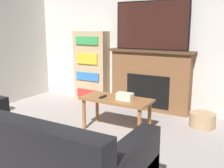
{
  "coord_description": "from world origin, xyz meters",
  "views": [
    {
      "loc": [
        1.84,
        -0.61,
        1.44
      ],
      "look_at": [
        0.12,
        2.38,
        0.69
      ],
      "focal_mm": 42.0,
      "sensor_mm": 36.0,
      "label": 1
    }
  ],
  "objects_px": {
    "tv": "(151,26)",
    "fireplace": "(150,80)",
    "bookshelf": "(91,67)",
    "storage_basket": "(202,120)",
    "coffee_table": "(116,103)",
    "couch": "(29,166)"
  },
  "relations": [
    {
      "from": "fireplace",
      "to": "storage_basket",
      "type": "height_order",
      "value": "fireplace"
    },
    {
      "from": "couch",
      "to": "coffee_table",
      "type": "height_order",
      "value": "couch"
    },
    {
      "from": "fireplace",
      "to": "tv",
      "type": "distance_m",
      "value": 0.93
    },
    {
      "from": "bookshelf",
      "to": "coffee_table",
      "type": "bearing_deg",
      "value": -43.69
    },
    {
      "from": "coffee_table",
      "to": "fireplace",
      "type": "bearing_deg",
      "value": 87.96
    },
    {
      "from": "fireplace",
      "to": "coffee_table",
      "type": "distance_m",
      "value": 1.16
    },
    {
      "from": "tv",
      "to": "couch",
      "type": "bearing_deg",
      "value": -89.05
    },
    {
      "from": "couch",
      "to": "fireplace",
      "type": "bearing_deg",
      "value": 90.94
    },
    {
      "from": "fireplace",
      "to": "storage_basket",
      "type": "distance_m",
      "value": 1.15
    },
    {
      "from": "couch",
      "to": "storage_basket",
      "type": "height_order",
      "value": "couch"
    },
    {
      "from": "fireplace",
      "to": "bookshelf",
      "type": "height_order",
      "value": "bookshelf"
    },
    {
      "from": "storage_basket",
      "to": "bookshelf",
      "type": "bearing_deg",
      "value": 170.74
    },
    {
      "from": "fireplace",
      "to": "couch",
      "type": "height_order",
      "value": "fireplace"
    },
    {
      "from": "fireplace",
      "to": "coffee_table",
      "type": "relative_size",
      "value": 1.54
    },
    {
      "from": "fireplace",
      "to": "bookshelf",
      "type": "bearing_deg",
      "value": -178.93
    },
    {
      "from": "bookshelf",
      "to": "storage_basket",
      "type": "bearing_deg",
      "value": -9.26
    },
    {
      "from": "tv",
      "to": "bookshelf",
      "type": "xyz_separation_m",
      "value": [
        -1.22,
        -0.0,
        -0.78
      ]
    },
    {
      "from": "coffee_table",
      "to": "bookshelf",
      "type": "xyz_separation_m",
      "value": [
        -1.18,
        1.13,
        0.28
      ]
    },
    {
      "from": "fireplace",
      "to": "tv",
      "type": "height_order",
      "value": "tv"
    },
    {
      "from": "fireplace",
      "to": "coffee_table",
      "type": "height_order",
      "value": "fireplace"
    },
    {
      "from": "fireplace",
      "to": "storage_basket",
      "type": "relative_size",
      "value": 4.01
    },
    {
      "from": "tv",
      "to": "fireplace",
      "type": "bearing_deg",
      "value": 90.0
    }
  ]
}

